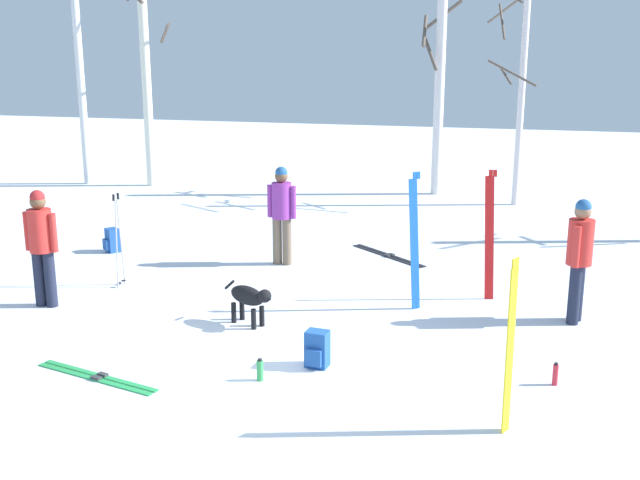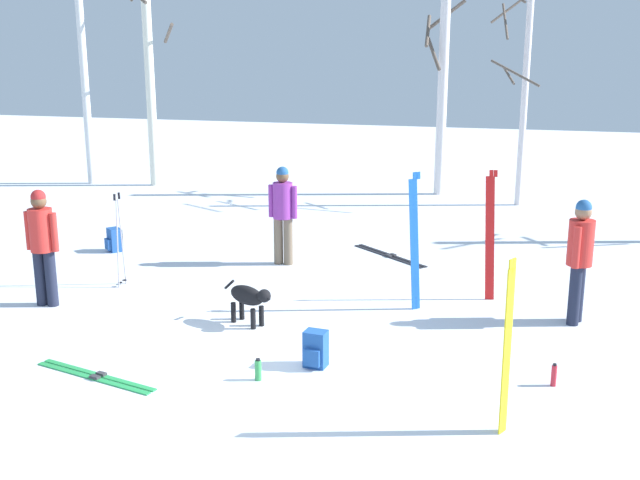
# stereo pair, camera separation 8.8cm
# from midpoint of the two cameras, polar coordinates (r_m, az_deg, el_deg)

# --- Properties ---
(ground_plane) EXTENTS (60.00, 60.00, 0.00)m
(ground_plane) POSITION_cam_midpoint_polar(r_m,az_deg,el_deg) (8.91, -4.79, -9.80)
(ground_plane) COLOR white
(person_0) EXTENTS (0.52, 0.34, 1.72)m
(person_0) POSITION_cam_midpoint_polar(r_m,az_deg,el_deg) (12.93, -2.64, 2.37)
(person_0) COLOR #72604C
(person_0) RESTS_ON ground_plane
(person_1) EXTENTS (0.52, 0.34, 1.72)m
(person_1) POSITION_cam_midpoint_polar(r_m,az_deg,el_deg) (11.46, -20.13, -0.01)
(person_1) COLOR #1E2338
(person_1) RESTS_ON ground_plane
(person_2) EXTENTS (0.34, 0.50, 1.72)m
(person_2) POSITION_cam_midpoint_polar(r_m,az_deg,el_deg) (10.65, 19.34, -0.97)
(person_2) COLOR #1E2338
(person_2) RESTS_ON ground_plane
(dog) EXTENTS (0.83, 0.46, 0.57)m
(dog) POSITION_cam_midpoint_polar(r_m,az_deg,el_deg) (10.18, -5.15, -4.37)
(dog) COLOR black
(dog) RESTS_ON ground_plane
(ski_pair_planted_0) EXTENTS (0.08, 0.13, 1.76)m
(ski_pair_planted_0) POSITION_cam_midpoint_polar(r_m,az_deg,el_deg) (7.40, 14.35, -7.99)
(ski_pair_planted_0) COLOR yellow
(ski_pair_planted_0) RESTS_ON ground_plane
(ski_pair_planted_1) EXTENTS (0.22, 0.04, 1.96)m
(ski_pair_planted_1) POSITION_cam_midpoint_polar(r_m,az_deg,el_deg) (11.31, 12.99, 0.27)
(ski_pair_planted_1) COLOR red
(ski_pair_planted_1) RESTS_ON ground_plane
(ski_pair_planted_2) EXTENTS (0.19, 0.19, 2.00)m
(ski_pair_planted_2) POSITION_cam_midpoint_polar(r_m,az_deg,el_deg) (10.65, 7.42, -0.20)
(ski_pair_planted_2) COLOR blue
(ski_pair_planted_2) RESTS_ON ground_plane
(ski_pair_lying_0) EXTENTS (1.69, 0.54, 0.05)m
(ski_pair_lying_0) POSITION_cam_midpoint_polar(r_m,az_deg,el_deg) (9.05, -16.41, -9.89)
(ski_pair_lying_0) COLOR green
(ski_pair_lying_0) RESTS_ON ground_plane
(ski_pair_lying_1) EXTENTS (1.57, 1.32, 0.05)m
(ski_pair_lying_1) POSITION_cam_midpoint_polar(r_m,az_deg,el_deg) (13.70, 5.47, -1.19)
(ski_pair_lying_1) COLOR black
(ski_pair_lying_1) RESTS_ON ground_plane
(ski_poles_0) EXTENTS (0.07, 0.23, 1.49)m
(ski_poles_0) POSITION_cam_midpoint_polar(r_m,az_deg,el_deg) (12.13, -14.78, 0.22)
(ski_poles_0) COLOR #B2B2BC
(ski_poles_0) RESTS_ON ground_plane
(backpack_0) EXTENTS (0.27, 0.30, 0.44)m
(backpack_0) POSITION_cam_midpoint_polar(r_m,az_deg,el_deg) (8.89, -0.06, -8.31)
(backpack_0) COLOR #1E4C99
(backpack_0) RESTS_ON ground_plane
(backpack_1) EXTENTS (0.34, 0.34, 0.44)m
(backpack_1) POSITION_cam_midpoint_polar(r_m,az_deg,el_deg) (14.43, -15.19, -0.00)
(backpack_1) COLOR #1E4C99
(backpack_1) RESTS_ON ground_plane
(water_bottle_0) EXTENTS (0.06, 0.06, 0.26)m
(water_bottle_0) POSITION_cam_midpoint_polar(r_m,az_deg,el_deg) (8.84, 17.60, -9.76)
(water_bottle_0) COLOR red
(water_bottle_0) RESTS_ON ground_plane
(water_bottle_1) EXTENTS (0.08, 0.08, 0.26)m
(water_bottle_1) POSITION_cam_midpoint_polar(r_m,az_deg,el_deg) (8.60, -4.42, -9.81)
(water_bottle_1) COLOR green
(water_bottle_1) RESTS_ON ground_plane
(birch_tree_0) EXTENTS (1.56, 1.58, 7.25)m
(birch_tree_0) POSITION_cam_midpoint_polar(r_m,az_deg,el_deg) (21.96, -17.49, 13.90)
(birch_tree_0) COLOR silver
(birch_tree_0) RESTS_ON ground_plane
(birch_tree_1) EXTENTS (1.64, 1.65, 6.10)m
(birch_tree_1) POSITION_cam_midpoint_polar(r_m,az_deg,el_deg) (21.18, -12.72, 12.59)
(birch_tree_1) COLOR silver
(birch_tree_1) RESTS_ON ground_plane
(birch_tree_2) EXTENTS (0.97, 1.02, 5.43)m
(birch_tree_2) POSITION_cam_midpoint_polar(r_m,az_deg,el_deg) (19.61, 9.38, 11.57)
(birch_tree_2) COLOR silver
(birch_tree_2) RESTS_ON ground_plane
(birch_tree_3) EXTENTS (1.25, 1.71, 5.15)m
(birch_tree_3) POSITION_cam_midpoint_polar(r_m,az_deg,el_deg) (18.54, 15.27, 10.93)
(birch_tree_3) COLOR silver
(birch_tree_3) RESTS_ON ground_plane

